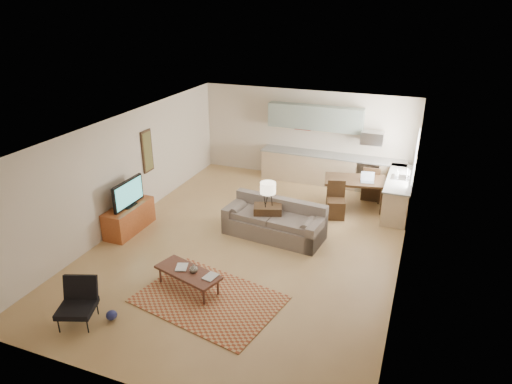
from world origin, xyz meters
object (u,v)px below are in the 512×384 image
at_px(console_table, 268,220).
at_px(dining_table, 354,193).
at_px(tv_credenza, 129,218).
at_px(armchair, 76,304).
at_px(coffee_table, 188,280).
at_px(sofa, 274,220).

height_order(console_table, dining_table, dining_table).
relative_size(tv_credenza, console_table, 1.88).
bearing_deg(armchair, console_table, 45.05).
distance_m(armchair, tv_credenza, 3.42).
distance_m(tv_credenza, dining_table, 5.79).
bearing_deg(tv_credenza, coffee_table, -33.14).
relative_size(sofa, armchair, 3.10).
height_order(tv_credenza, console_table, console_table).
height_order(sofa, dining_table, sofa).
distance_m(sofa, coffee_table, 2.73).
distance_m(sofa, console_table, 0.17).
relative_size(sofa, coffee_table, 1.80).
bearing_deg(dining_table, coffee_table, -126.94).
bearing_deg(console_table, tv_credenza, 178.54).
xyz_separation_m(armchair, dining_table, (3.59, 6.44, 0.01)).
bearing_deg(dining_table, sofa, -134.43).
bearing_deg(tv_credenza, sofa, 16.20).
relative_size(coffee_table, console_table, 1.79).
bearing_deg(tv_credenza, dining_table, 34.06).
height_order(coffee_table, tv_credenza, tv_credenza).
xyz_separation_m(sofa, console_table, (-0.16, 0.02, -0.05)).
xyz_separation_m(sofa, tv_credenza, (-3.33, -0.97, -0.10)).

